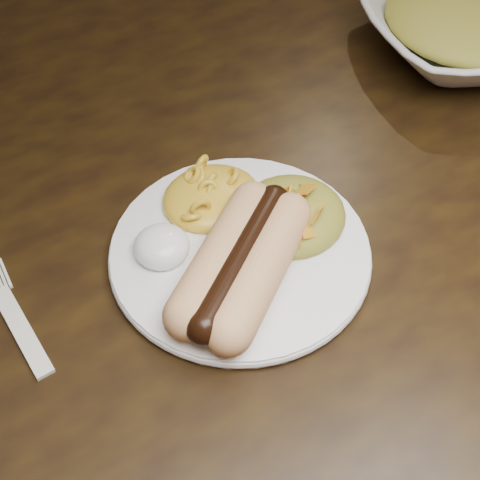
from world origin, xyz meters
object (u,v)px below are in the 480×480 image
serving_bowl (469,27)px  fork (22,330)px  table (234,231)px  plate (240,251)px

serving_bowl → fork: bearing=-167.4°
table → plate: plate is taller
table → fork: fork is taller
plate → table: bearing=64.4°
fork → serving_bowl: (0.59, 0.13, 0.03)m
table → plate: 0.15m
fork → serving_bowl: bearing=7.6°
plate → serving_bowl: bearing=20.8°
table → serving_bowl: bearing=8.2°
table → fork: (-0.24, -0.08, 0.09)m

